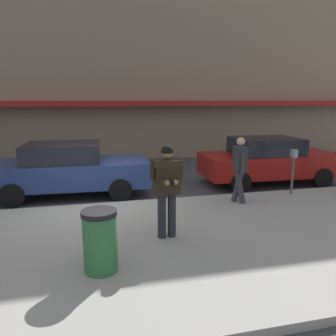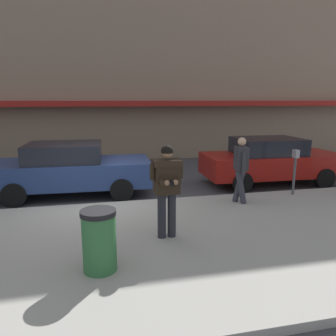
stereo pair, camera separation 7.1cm
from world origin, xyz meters
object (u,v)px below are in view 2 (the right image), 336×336
object	(u,v)px
man_texting_on_phone	(167,182)
pedestrian_with_bag	(241,166)
trash_bin	(99,240)
parked_sedan_mid	(70,169)
parking_meter	(295,166)
parked_sedan_far	(270,161)

from	to	relation	value
man_texting_on_phone	pedestrian_with_bag	size ratio (longest dim) A/B	1.06
pedestrian_with_bag	trash_bin	distance (m)	4.56
parked_sedan_mid	man_texting_on_phone	distance (m)	4.41
pedestrian_with_bag	parking_meter	world-z (taller)	pedestrian_with_bag
parking_meter	pedestrian_with_bag	bearing A→B (deg)	-169.23
parking_meter	parked_sedan_far	bearing A→B (deg)	81.87
parked_sedan_far	parking_meter	xyz separation A→B (m)	(-0.25, -1.73, 0.18)
parked_sedan_mid	parked_sedan_far	world-z (taller)	same
man_texting_on_phone	pedestrian_with_bag	distance (m)	2.91
parked_sedan_mid	man_texting_on_phone	bearing A→B (deg)	-62.46
parked_sedan_mid	parked_sedan_far	xyz separation A→B (m)	(6.38, -0.06, 0.00)
trash_bin	pedestrian_with_bag	bearing A→B (deg)	37.43
parked_sedan_mid	parked_sedan_far	distance (m)	6.38
pedestrian_with_bag	parking_meter	size ratio (longest dim) A/B	1.34
parked_sedan_mid	pedestrian_with_bag	size ratio (longest dim) A/B	2.69
pedestrian_with_bag	trash_bin	world-z (taller)	pedestrian_with_bag
pedestrian_with_bag	man_texting_on_phone	bearing A→B (deg)	-142.82
pedestrian_with_bag	parked_sedan_far	bearing A→B (deg)	45.45
man_texting_on_phone	trash_bin	xyz separation A→B (m)	(-1.29, -1.00, -0.62)
man_texting_on_phone	trash_bin	distance (m)	1.74
parked_sedan_mid	parking_meter	size ratio (longest dim) A/B	3.60
parking_meter	parked_sedan_mid	bearing A→B (deg)	163.72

